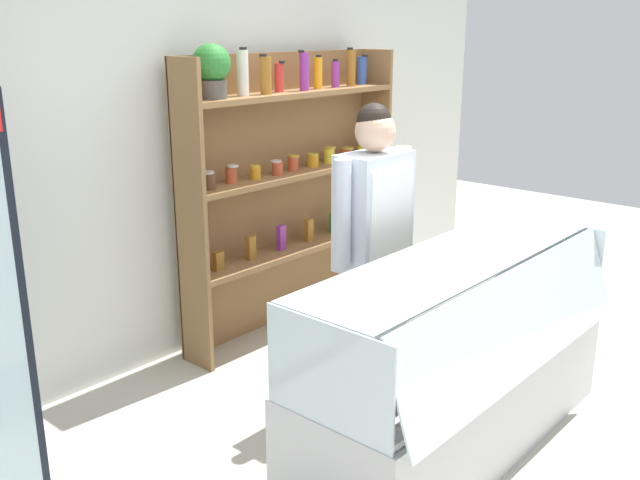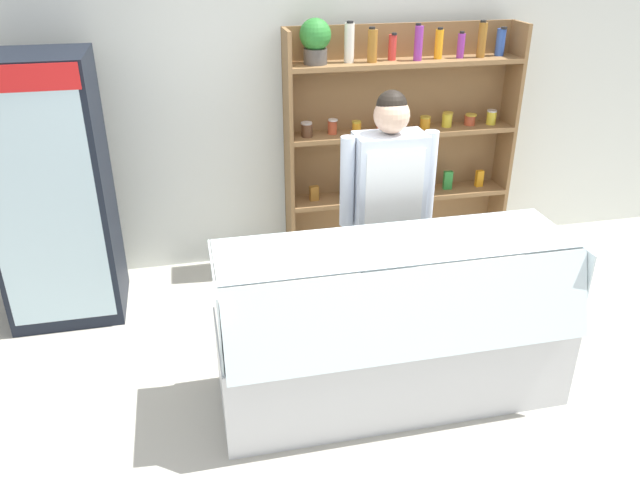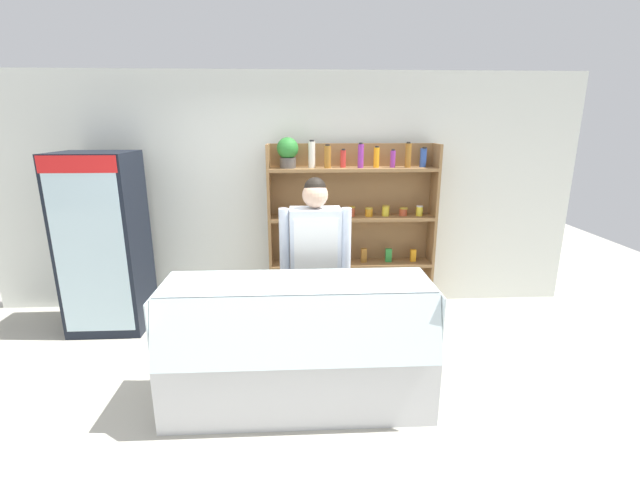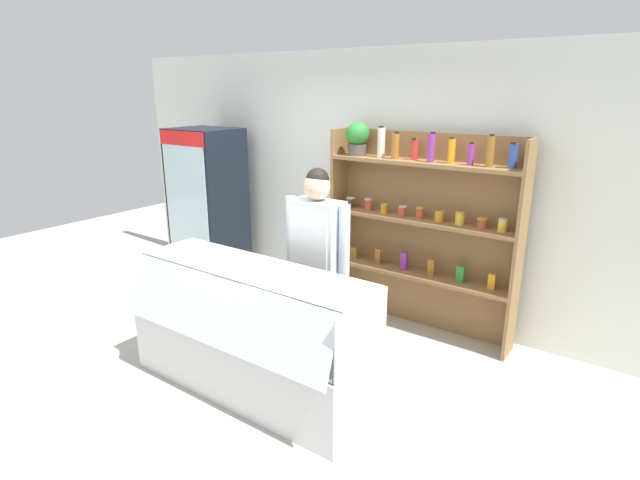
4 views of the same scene
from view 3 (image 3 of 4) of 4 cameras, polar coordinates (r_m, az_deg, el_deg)
ground_plane at (r=3.68m, az=-5.08°, el=-20.44°), size 12.00×12.00×0.00m
back_wall at (r=5.03m, az=-4.67°, el=6.21°), size 6.80×0.10×2.70m
drinks_fridge at (r=4.98m, az=-26.84°, el=-0.41°), size 0.76×0.65×1.87m
shelving_unit at (r=4.84m, az=3.62°, el=3.09°), size 1.86×0.29×2.00m
deli_display_case at (r=3.48m, az=-2.93°, el=-16.52°), size 2.02×0.75×1.01m
shop_clerk at (r=3.79m, az=-0.62°, el=-2.04°), size 0.63×0.25×1.70m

